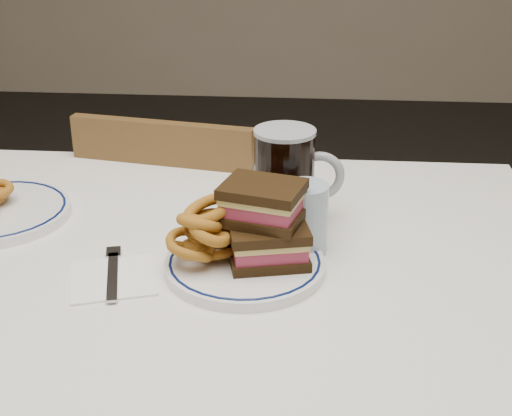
# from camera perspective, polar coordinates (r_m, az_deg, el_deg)

# --- Properties ---
(dining_table) EXTENTS (1.27, 0.87, 0.75)m
(dining_table) POSITION_cam_1_polar(r_m,az_deg,el_deg) (1.19, -6.95, -7.96)
(dining_table) COLOR white
(dining_table) RESTS_ON floor
(chair_far) EXTENTS (0.45, 0.45, 0.84)m
(chair_far) POSITION_cam_1_polar(r_m,az_deg,el_deg) (1.70, -5.61, -4.41)
(chair_far) COLOR #4D3218
(chair_far) RESTS_ON floor
(main_plate) EXTENTS (0.24, 0.24, 0.02)m
(main_plate) POSITION_cam_1_polar(r_m,az_deg,el_deg) (1.07, -0.91, -4.51)
(main_plate) COLOR white
(main_plate) RESTS_ON dining_table
(reuben_sandwich) EXTENTS (0.14, 0.13, 0.12)m
(reuben_sandwich) POSITION_cam_1_polar(r_m,az_deg,el_deg) (1.04, 0.75, -1.22)
(reuben_sandwich) COLOR black
(reuben_sandwich) RESTS_ON main_plate
(onion_rings_main) EXTENTS (0.11, 0.12, 0.11)m
(onion_rings_main) POSITION_cam_1_polar(r_m,az_deg,el_deg) (1.05, -4.07, -1.99)
(onion_rings_main) COLOR brown
(onion_rings_main) RESTS_ON main_plate
(ketchup_ramekin) EXTENTS (0.05, 0.05, 0.03)m
(ketchup_ramekin) POSITION_cam_1_polar(r_m,az_deg,el_deg) (1.15, -0.45, -1.08)
(ketchup_ramekin) COLOR white
(ketchup_ramekin) RESTS_ON main_plate
(beer_mug) EXTENTS (0.15, 0.10, 0.17)m
(beer_mug) POSITION_cam_1_polar(r_m,az_deg,el_deg) (1.18, 2.43, 2.47)
(beer_mug) COLOR black
(beer_mug) RESTS_ON dining_table
(water_glass) EXTENTS (0.07, 0.07, 0.11)m
(water_glass) POSITION_cam_1_polar(r_m,az_deg,el_deg) (1.10, 3.92, -0.87)
(water_glass) COLOR #99B1C5
(water_glass) RESTS_ON dining_table
(napkin_fork) EXTENTS (0.15, 0.17, 0.01)m
(napkin_fork) POSITION_cam_1_polar(r_m,az_deg,el_deg) (1.07, -11.38, -5.44)
(napkin_fork) COLOR white
(napkin_fork) RESTS_ON dining_table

